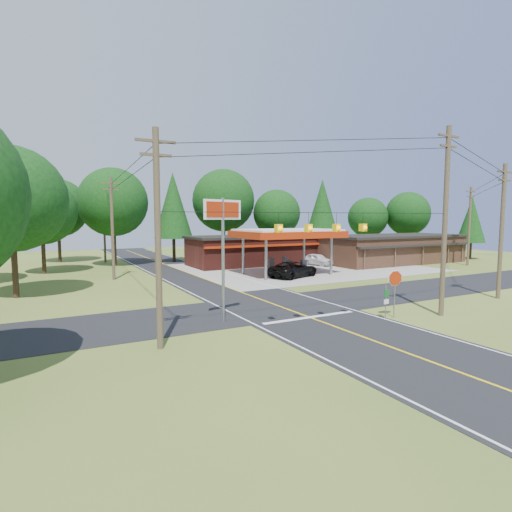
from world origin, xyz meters
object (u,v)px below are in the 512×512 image
gas_canopy (287,235)px  big_stop_sign (223,230)px  sedan_car (317,259)px  suv_car (294,269)px  octagonal_stop_sign (395,282)px

gas_canopy → big_stop_sign: (-14.00, -15.01, 1.09)m
sedan_car → big_stop_sign: 30.24m
gas_canopy → suv_car: 4.06m
suv_car → octagonal_stop_sign: octagonal_stop_sign is taller
octagonal_stop_sign → suv_car: bearing=76.7°
gas_canopy → octagonal_stop_sign: (-4.50, -19.01, -2.05)m
suv_car → big_stop_sign: (-13.50, -12.95, 4.56)m
gas_canopy → sedan_car: bearing=33.1°
sedan_car → octagonal_stop_sign: size_ratio=1.53×
gas_canopy → suv_car: (-0.50, -2.06, -3.46)m
octagonal_stop_sign → gas_canopy: bearing=76.7°
suv_car → sedan_car: bearing=-68.8°
big_stop_sign → sedan_car: bearing=42.6°
gas_canopy → big_stop_sign: size_ratio=1.48×
gas_canopy → big_stop_sign: big_stop_sign is taller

